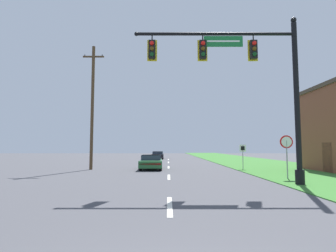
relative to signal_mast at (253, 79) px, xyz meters
The scene contains 8 objects.
grass_verge_right 21.09m from the signal_mast, 72.22° to the left, with size 10.00×110.00×0.04m.
road_center_line 13.31m from the signal_mast, 110.41° to the left, with size 0.16×34.80×0.01m.
signal_mast is the anchor object (origin of this frame).
car_ahead 11.95m from the signal_mast, 121.46° to the left, with size 1.94×4.31×1.19m.
far_car 29.98m from the signal_mast, 101.59° to the left, with size 1.82×4.54×1.19m.
stop_sign 4.95m from the signal_mast, 42.75° to the left, with size 0.76×0.07×2.50m.
route_sign_post 10.07m from the signal_mast, 77.85° to the left, with size 0.55×0.06×2.03m.
utility_pole_near 13.99m from the signal_mast, 140.05° to the left, with size 1.80×0.26×10.52m.
Camera 1 is at (-0.05, -2.39, 1.83)m, focal length 28.00 mm.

